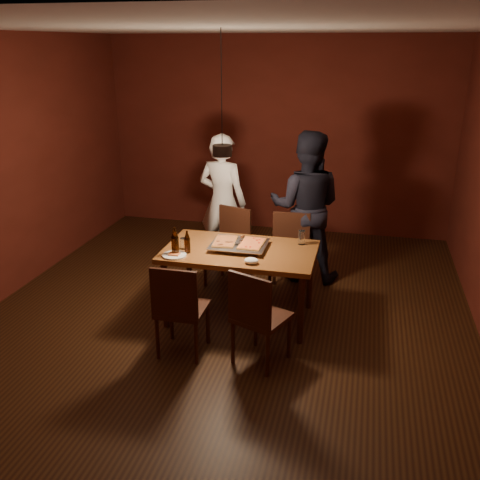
% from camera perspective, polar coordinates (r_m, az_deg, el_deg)
% --- Properties ---
extents(room_shell, '(6.00, 6.00, 6.00)m').
position_cam_1_polar(room_shell, '(5.04, -1.86, 5.61)').
color(room_shell, '#38210F').
rests_on(room_shell, ground).
extents(dining_table, '(1.50, 0.90, 0.75)m').
position_cam_1_polar(dining_table, '(5.33, 0.00, -1.75)').
color(dining_table, brown).
rests_on(dining_table, floor).
extents(chair_far_left, '(0.53, 0.53, 0.49)m').
position_cam_1_polar(chair_far_left, '(6.20, -1.05, 0.11)').
color(chair_far_left, '#38190F').
rests_on(chair_far_left, floor).
extents(chair_far_right, '(0.43, 0.43, 0.49)m').
position_cam_1_polar(chair_far_right, '(6.02, 5.33, -0.62)').
color(chair_far_right, '#38190F').
rests_on(chair_far_right, floor).
extents(chair_near_left, '(0.42, 0.42, 0.49)m').
position_cam_1_polar(chair_near_left, '(4.75, -6.55, -6.65)').
color(chair_near_left, '#38190F').
rests_on(chair_near_left, floor).
extents(chair_near_right, '(0.55, 0.55, 0.49)m').
position_cam_1_polar(chair_near_right, '(4.59, 1.75, -7.50)').
color(chair_near_right, '#38190F').
rests_on(chair_near_right, floor).
extents(pizza_tray, '(0.58, 0.49, 0.05)m').
position_cam_1_polar(pizza_tray, '(5.33, -0.12, -0.62)').
color(pizza_tray, silver).
rests_on(pizza_tray, dining_table).
extents(pizza_meat, '(0.24, 0.36, 0.02)m').
position_cam_1_polar(pizza_meat, '(5.36, -1.61, -0.12)').
color(pizza_meat, maroon).
rests_on(pizza_meat, pizza_tray).
extents(pizza_cheese, '(0.23, 0.36, 0.02)m').
position_cam_1_polar(pizza_cheese, '(5.30, 1.27, -0.36)').
color(pizza_cheese, gold).
rests_on(pizza_cheese, pizza_tray).
extents(spatula, '(0.10, 0.24, 0.04)m').
position_cam_1_polar(spatula, '(5.32, 0.01, -0.20)').
color(spatula, silver).
rests_on(spatula, pizza_tray).
extents(beer_bottle_a, '(0.07, 0.07, 0.28)m').
position_cam_1_polar(beer_bottle_a, '(5.16, -6.95, -0.15)').
color(beer_bottle_a, black).
rests_on(beer_bottle_a, dining_table).
extents(beer_bottle_b, '(0.06, 0.06, 0.22)m').
position_cam_1_polar(beer_bottle_b, '(5.21, -5.65, -0.21)').
color(beer_bottle_b, black).
rests_on(beer_bottle_b, dining_table).
extents(water_glass_left, '(0.07, 0.07, 0.11)m').
position_cam_1_polar(water_glass_left, '(5.33, -6.04, -0.37)').
color(water_glass_left, silver).
rests_on(water_glass_left, dining_table).
extents(water_glass_right, '(0.07, 0.07, 0.15)m').
position_cam_1_polar(water_glass_right, '(5.45, 6.58, 0.27)').
color(water_glass_right, silver).
rests_on(water_glass_right, dining_table).
extents(plate_slice, '(0.23, 0.23, 0.03)m').
position_cam_1_polar(plate_slice, '(5.17, -7.02, -1.61)').
color(plate_slice, white).
rests_on(plate_slice, dining_table).
extents(napkin, '(0.14, 0.10, 0.06)m').
position_cam_1_polar(napkin, '(4.96, 1.22, -2.23)').
color(napkin, white).
rests_on(napkin, dining_table).
extents(diner_white, '(0.68, 0.52, 1.68)m').
position_cam_1_polar(diner_white, '(6.56, -1.88, 4.06)').
color(diner_white, silver).
rests_on(diner_white, floor).
extents(diner_dark, '(0.86, 0.67, 1.77)m').
position_cam_1_polar(diner_dark, '(6.27, 7.02, 3.53)').
color(diner_dark, black).
rests_on(diner_dark, floor).
extents(pendant_lamp, '(0.18, 0.18, 1.10)m').
position_cam_1_polar(pendant_lamp, '(4.96, -1.91, 9.64)').
color(pendant_lamp, black).
rests_on(pendant_lamp, ceiling).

